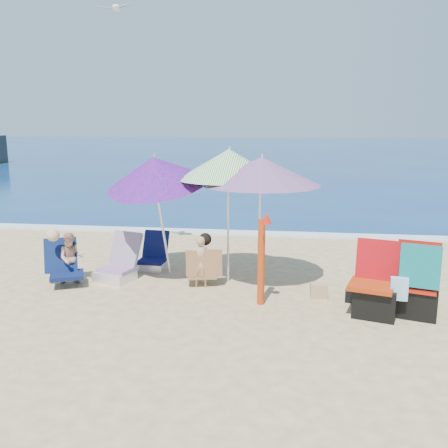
# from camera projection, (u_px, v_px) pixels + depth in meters

# --- Properties ---
(ground) EXTENTS (120.00, 120.00, 0.00)m
(ground) POSITION_uv_depth(u_px,v_px,m) (235.00, 309.00, 7.39)
(ground) COLOR #D8BC84
(ground) RESTS_ON ground
(sea) EXTENTS (120.00, 80.00, 0.12)m
(sea) POSITION_uv_depth(u_px,v_px,m) (282.00, 150.00, 51.07)
(sea) COLOR navy
(sea) RESTS_ON ground
(foam) EXTENTS (120.00, 0.50, 0.04)m
(foam) POSITION_uv_depth(u_px,v_px,m) (257.00, 233.00, 12.34)
(foam) COLOR white
(foam) RESTS_ON ground
(umbrella_turquoise) EXTENTS (2.16, 2.16, 2.26)m
(umbrella_turquoise) POSITION_uv_depth(u_px,v_px,m) (261.00, 171.00, 8.00)
(umbrella_turquoise) COLOR white
(umbrella_turquoise) RESTS_ON ground
(umbrella_striped) EXTENTS (1.87, 1.87, 2.37)m
(umbrella_striped) POSITION_uv_depth(u_px,v_px,m) (229.00, 164.00, 8.29)
(umbrella_striped) COLOR silver
(umbrella_striped) RESTS_ON ground
(umbrella_blue) EXTENTS (2.18, 2.23, 2.38)m
(umbrella_blue) POSITION_uv_depth(u_px,v_px,m) (155.00, 171.00, 8.34)
(umbrella_blue) COLOR white
(umbrella_blue) RESTS_ON ground
(furled_umbrella) EXTENTS (0.25, 0.38, 1.48)m
(furled_umbrella) POSITION_uv_depth(u_px,v_px,m) (262.00, 254.00, 7.39)
(furled_umbrella) COLOR #BA360D
(furled_umbrella) RESTS_ON ground
(chair_navy) EXTENTS (0.54, 0.66, 0.70)m
(chair_navy) POSITION_uv_depth(u_px,v_px,m) (153.00, 259.00, 9.41)
(chair_navy) COLOR #0B0C40
(chair_navy) RESTS_ON ground
(chair_rainbow) EXTENTS (0.79, 0.89, 0.82)m
(chair_rainbow) POSITION_uv_depth(u_px,v_px,m) (118.00, 268.00, 8.73)
(chair_rainbow) COLOR #EE5462
(chair_rainbow) RESTS_ON ground
(camp_chair_left) EXTENTS (0.81, 0.79, 1.08)m
(camp_chair_left) POSITION_uv_depth(u_px,v_px,m) (375.00, 294.00, 7.10)
(camp_chair_left) COLOR #A82E0C
(camp_chair_left) RESTS_ON ground
(camp_chair_right) EXTENTS (0.80, 0.79, 1.11)m
(camp_chair_right) POSITION_uv_depth(u_px,v_px,m) (416.00, 289.00, 7.06)
(camp_chair_right) COLOR red
(camp_chair_right) RESTS_ON ground
(person_center) EXTENTS (0.68, 0.55, 0.90)m
(person_center) POSITION_uv_depth(u_px,v_px,m) (202.00, 262.00, 8.35)
(person_center) COLOR tan
(person_center) RESTS_ON ground
(person_left) EXTENTS (0.85, 0.78, 1.01)m
(person_left) POSITION_uv_depth(u_px,v_px,m) (69.00, 258.00, 8.47)
(person_left) COLOR tan
(person_left) RESTS_ON ground
(bag_tan) EXTENTS (0.28, 0.20, 0.23)m
(bag_tan) POSITION_uv_depth(u_px,v_px,m) (319.00, 291.00, 7.85)
(bag_tan) COLOR tan
(bag_tan) RESTS_ON ground
(bag_navy_b) EXTENTS (0.44, 0.39, 0.28)m
(bag_navy_b) POSITION_uv_depth(u_px,v_px,m) (385.00, 289.00, 7.88)
(bag_navy_b) COLOR #1B1C3C
(bag_navy_b) RESTS_ON ground
(bag_black_b) EXTENTS (0.33, 0.27, 0.22)m
(bag_black_b) POSITION_uv_depth(u_px,v_px,m) (355.00, 295.00, 7.65)
(bag_black_b) COLOR black
(bag_black_b) RESTS_ON ground
(seagull) EXTENTS (0.66, 0.32, 0.12)m
(seagull) POSITION_uv_depth(u_px,v_px,m) (117.00, 8.00, 8.81)
(seagull) COLOR silver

